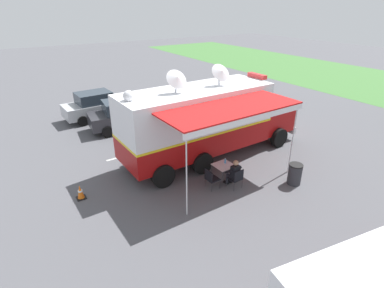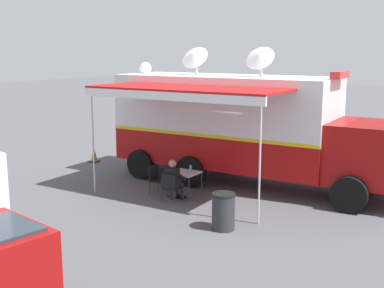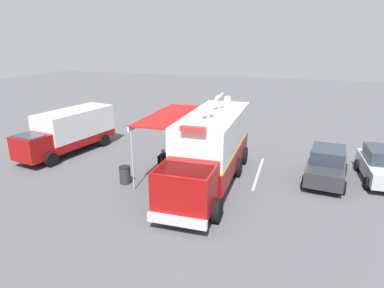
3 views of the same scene
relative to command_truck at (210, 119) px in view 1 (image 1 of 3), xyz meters
name	(u,v)px [view 1 (image 1 of 3)]	position (x,y,z in m)	size (l,w,h in m)	color
ground_plane	(196,159)	(-0.01, -0.75, -1.95)	(100.00, 100.00, 0.00)	#515156
lot_stripe	(151,149)	(-2.24, -2.13, -1.94)	(0.12, 4.80, 0.01)	silver
command_truck	(210,119)	(0.00, 0.00, 0.00)	(5.06, 9.55, 4.53)	#9E0F0F
folding_table	(224,166)	(2.24, -0.83, -1.27)	(0.82, 0.82, 0.73)	silver
water_bottle	(225,161)	(2.14, -0.69, -1.11)	(0.07, 0.07, 0.22)	#4C99D8
folding_chair_at_table	(237,177)	(3.04, -0.79, -1.43)	(0.49, 0.49, 0.87)	black
folding_chair_beside_table	(211,178)	(2.49, -1.68, -1.43)	(0.49, 0.49, 0.87)	black
seated_responder	(234,172)	(2.85, -0.79, -1.30)	(0.67, 0.56, 1.25)	black
trash_bin	(295,174)	(4.06, 1.51, -1.49)	(0.57, 0.57, 0.91)	#2D2D33
traffic_cone	(80,192)	(0.34, -6.35, -1.67)	(0.36, 0.36, 0.58)	black
car_behind_truck	(124,114)	(-5.70, -2.18, -1.07)	(2.34, 4.36, 1.76)	#2D2D33
car_far_corner	(96,105)	(-8.42, -3.08, -1.07)	(2.21, 4.30, 1.76)	#B2B5BA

